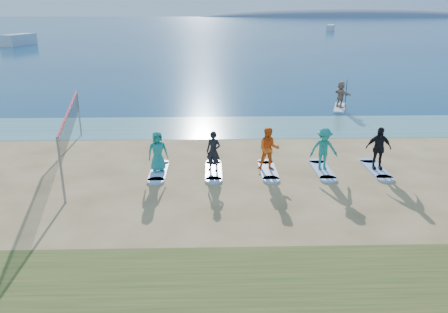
{
  "coord_description": "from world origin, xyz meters",
  "views": [
    {
      "loc": [
        0.13,
        -14.24,
        6.69
      ],
      "look_at": [
        0.59,
        2.0,
        1.1
      ],
      "focal_mm": 35.0,
      "sensor_mm": 36.0,
      "label": 1
    }
  ],
  "objects_px": {
    "student_0": "(158,152)",
    "student_1": "(213,151)",
    "volleyball_net": "(70,121)",
    "surfboard_3": "(322,170)",
    "surfboard_4": "(376,169)",
    "student_3": "(324,149)",
    "paddleboard": "(340,108)",
    "surfboard_2": "(268,171)",
    "surfboard_0": "(159,172)",
    "boat_offshore_b": "(330,31)",
    "student_4": "(378,148)",
    "student_2": "(269,149)",
    "paddleboarder": "(341,94)",
    "surfboard_1": "(214,171)",
    "boat_offshore_a": "(20,45)"
  },
  "relations": [
    {
      "from": "surfboard_3",
      "to": "surfboard_4",
      "type": "distance_m",
      "value": 2.33
    },
    {
      "from": "paddleboard",
      "to": "paddleboarder",
      "type": "distance_m",
      "value": 0.95
    },
    {
      "from": "paddleboarder",
      "to": "student_1",
      "type": "distance_m",
      "value": 14.89
    },
    {
      "from": "surfboard_4",
      "to": "student_4",
      "type": "xyz_separation_m",
      "value": [
        0.0,
        0.0,
        0.96
      ]
    },
    {
      "from": "surfboard_0",
      "to": "surfboard_3",
      "type": "distance_m",
      "value": 7.0
    },
    {
      "from": "paddleboard",
      "to": "student_1",
      "type": "distance_m",
      "value": 14.92
    },
    {
      "from": "boat_offshore_a",
      "to": "surfboard_1",
      "type": "relative_size",
      "value": 3.26
    },
    {
      "from": "student_3",
      "to": "student_4",
      "type": "bearing_deg",
      "value": -1.4
    },
    {
      "from": "surfboard_1",
      "to": "student_2",
      "type": "bearing_deg",
      "value": 0.0
    },
    {
      "from": "surfboard_4",
      "to": "boat_offshore_a",
      "type": "bearing_deg",
      "value": 122.78
    },
    {
      "from": "student_1",
      "to": "surfboard_3",
      "type": "xyz_separation_m",
      "value": [
        4.67,
        0.0,
        -0.89
      ]
    },
    {
      "from": "student_0",
      "to": "boat_offshore_a",
      "type": "bearing_deg",
      "value": 97.73
    },
    {
      "from": "surfboard_3",
      "to": "volleyball_net",
      "type": "bearing_deg",
      "value": 172.46
    },
    {
      "from": "surfboard_3",
      "to": "boat_offshore_b",
      "type": "bearing_deg",
      "value": 75.23
    },
    {
      "from": "boat_offshore_b",
      "to": "student_0",
      "type": "relative_size",
      "value": 3.51
    },
    {
      "from": "student_0",
      "to": "student_4",
      "type": "bearing_deg",
      "value": -18.86
    },
    {
      "from": "student_2",
      "to": "surfboard_3",
      "type": "height_order",
      "value": "student_2"
    },
    {
      "from": "student_0",
      "to": "student_1",
      "type": "bearing_deg",
      "value": -18.86
    },
    {
      "from": "student_2",
      "to": "student_3",
      "type": "xyz_separation_m",
      "value": [
        2.33,
        0.0,
        -0.01
      ]
    },
    {
      "from": "volleyball_net",
      "to": "boat_offshore_b",
      "type": "bearing_deg",
      "value": 69.95
    },
    {
      "from": "student_0",
      "to": "student_1",
      "type": "xyz_separation_m",
      "value": [
        2.33,
        0.0,
        -0.01
      ]
    },
    {
      "from": "volleyball_net",
      "to": "surfboard_3",
      "type": "xyz_separation_m",
      "value": [
        10.96,
        -1.45,
        -1.86
      ]
    },
    {
      "from": "surfboard_0",
      "to": "student_1",
      "type": "relative_size",
      "value": 1.3
    },
    {
      "from": "boat_offshore_a",
      "to": "student_0",
      "type": "distance_m",
      "value": 72.89
    },
    {
      "from": "surfboard_2",
      "to": "surfboard_1",
      "type": "bearing_deg",
      "value": 180.0
    },
    {
      "from": "paddleboarder",
      "to": "student_1",
      "type": "xyz_separation_m",
      "value": [
        -8.8,
        -12.01,
        -0.07
      ]
    },
    {
      "from": "volleyball_net",
      "to": "surfboard_0",
      "type": "distance_m",
      "value": 4.61
    },
    {
      "from": "student_0",
      "to": "surfboard_3",
      "type": "distance_m",
      "value": 7.06
    },
    {
      "from": "surfboard_2",
      "to": "student_3",
      "type": "distance_m",
      "value": 2.52
    },
    {
      "from": "surfboard_0",
      "to": "surfboard_4",
      "type": "bearing_deg",
      "value": 0.0
    },
    {
      "from": "volleyball_net",
      "to": "surfboard_0",
      "type": "height_order",
      "value": "volleyball_net"
    },
    {
      "from": "volleyball_net",
      "to": "paddleboard",
      "type": "bearing_deg",
      "value": 34.97
    },
    {
      "from": "volleyball_net",
      "to": "surfboard_2",
      "type": "bearing_deg",
      "value": -9.55
    },
    {
      "from": "student_1",
      "to": "student_2",
      "type": "bearing_deg",
      "value": 21.62
    },
    {
      "from": "surfboard_1",
      "to": "surfboard_3",
      "type": "distance_m",
      "value": 4.67
    },
    {
      "from": "boat_offshore_b",
      "to": "student_3",
      "type": "bearing_deg",
      "value": -85.62
    },
    {
      "from": "paddleboarder",
      "to": "surfboard_1",
      "type": "relative_size",
      "value": 0.8
    },
    {
      "from": "boat_offshore_a",
      "to": "student_1",
      "type": "relative_size",
      "value": 4.23
    },
    {
      "from": "surfboard_1",
      "to": "student_3",
      "type": "bearing_deg",
      "value": 0.0
    },
    {
      "from": "surfboard_1",
      "to": "volleyball_net",
      "type": "bearing_deg",
      "value": 167.02
    },
    {
      "from": "boat_offshore_a",
      "to": "surfboard_1",
      "type": "height_order",
      "value": "boat_offshore_a"
    },
    {
      "from": "surfboard_3",
      "to": "student_4",
      "type": "bearing_deg",
      "value": 0.0
    },
    {
      "from": "surfboard_4",
      "to": "student_3",
      "type": "bearing_deg",
      "value": 180.0
    },
    {
      "from": "surfboard_1",
      "to": "student_4",
      "type": "xyz_separation_m",
      "value": [
        7.0,
        0.0,
        0.96
      ]
    },
    {
      "from": "paddleboarder",
      "to": "surfboard_4",
      "type": "relative_size",
      "value": 0.8
    },
    {
      "from": "paddleboarder",
      "to": "surfboard_3",
      "type": "height_order",
      "value": "paddleboarder"
    },
    {
      "from": "paddleboard",
      "to": "surfboard_4",
      "type": "xyz_separation_m",
      "value": [
        -1.8,
        -12.01,
        -0.01
      ]
    },
    {
      "from": "surfboard_0",
      "to": "student_0",
      "type": "relative_size",
      "value": 1.28
    },
    {
      "from": "volleyball_net",
      "to": "surfboard_0",
      "type": "bearing_deg",
      "value": -20.12
    },
    {
      "from": "student_0",
      "to": "surfboard_2",
      "type": "distance_m",
      "value": 4.75
    }
  ]
}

